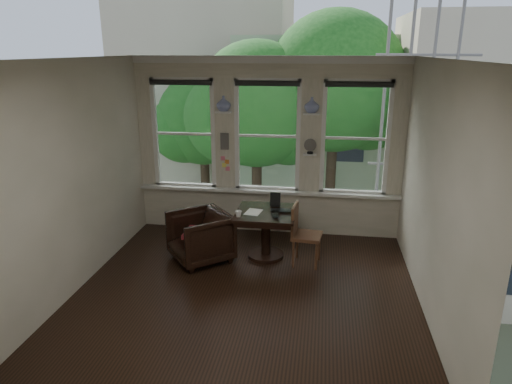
% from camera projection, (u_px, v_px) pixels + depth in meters
% --- Properties ---
extents(ground, '(4.50, 4.50, 0.00)m').
position_uv_depth(ground, '(246.00, 293.00, 6.07)').
color(ground, black).
rests_on(ground, ground).
extents(ceiling, '(4.50, 4.50, 0.00)m').
position_uv_depth(ceiling, '(244.00, 58.00, 5.17)').
color(ceiling, silver).
rests_on(ceiling, ground).
extents(wall_back, '(4.50, 0.00, 4.50)m').
position_uv_depth(wall_back, '(267.00, 148.00, 7.74)').
color(wall_back, beige).
rests_on(wall_back, ground).
extents(wall_front, '(4.50, 0.00, 4.50)m').
position_uv_depth(wall_front, '(194.00, 268.00, 3.50)').
color(wall_front, beige).
rests_on(wall_front, ground).
extents(wall_left, '(0.00, 4.50, 4.50)m').
position_uv_depth(wall_left, '(75.00, 178.00, 5.94)').
color(wall_left, beige).
rests_on(wall_left, ground).
extents(wall_right, '(0.00, 4.50, 4.50)m').
position_uv_depth(wall_right, '(435.00, 193.00, 5.30)').
color(wall_right, beige).
rests_on(wall_right, ground).
extents(window_left, '(1.10, 0.12, 1.90)m').
position_uv_depth(window_left, '(184.00, 134.00, 7.88)').
color(window_left, white).
rests_on(window_left, ground).
extents(window_center, '(1.10, 0.12, 1.90)m').
position_uv_depth(window_center, '(268.00, 136.00, 7.68)').
color(window_center, white).
rests_on(window_center, ground).
extents(window_right, '(1.10, 0.12, 1.90)m').
position_uv_depth(window_right, '(355.00, 138.00, 7.47)').
color(window_right, white).
rests_on(window_right, ground).
extents(shelf_left, '(0.26, 0.16, 0.03)m').
position_uv_depth(shelf_left, '(224.00, 112.00, 7.57)').
color(shelf_left, white).
rests_on(shelf_left, ground).
extents(shelf_right, '(0.26, 0.16, 0.03)m').
position_uv_depth(shelf_right, '(311.00, 114.00, 7.36)').
color(shelf_right, white).
rests_on(shelf_right, ground).
extents(intercom, '(0.14, 0.06, 0.28)m').
position_uv_depth(intercom, '(225.00, 141.00, 7.75)').
color(intercom, '#59544F').
rests_on(intercom, ground).
extents(sticky_notes, '(0.16, 0.01, 0.24)m').
position_uv_depth(sticky_notes, '(225.00, 161.00, 7.86)').
color(sticky_notes, pink).
rests_on(sticky_notes, ground).
extents(desk_fan, '(0.20, 0.20, 0.24)m').
position_uv_depth(desk_fan, '(310.00, 149.00, 7.52)').
color(desk_fan, '#59544F').
rests_on(desk_fan, ground).
extents(vase_left, '(0.24, 0.24, 0.25)m').
position_uv_depth(vase_left, '(224.00, 103.00, 7.53)').
color(vase_left, white).
rests_on(vase_left, shelf_left).
extents(vase_right, '(0.24, 0.24, 0.25)m').
position_uv_depth(vase_right, '(312.00, 105.00, 7.32)').
color(vase_right, white).
rests_on(vase_right, shelf_right).
extents(table, '(0.90, 0.90, 0.75)m').
position_uv_depth(table, '(266.00, 234.00, 7.01)').
color(table, black).
rests_on(table, ground).
extents(armchair_left, '(1.17, 1.16, 0.76)m').
position_uv_depth(armchair_left, '(200.00, 237.00, 6.90)').
color(armchair_left, black).
rests_on(armchair_left, ground).
extents(cushion_red, '(0.45, 0.45, 0.06)m').
position_uv_depth(cushion_red, '(200.00, 233.00, 6.88)').
color(cushion_red, maroon).
rests_on(cushion_red, armchair_left).
extents(side_chair_right, '(0.46, 0.46, 0.92)m').
position_uv_depth(side_chair_right, '(307.00, 235.00, 6.76)').
color(side_chair_right, '#412917').
rests_on(side_chair_right, ground).
extents(laptop, '(0.38, 0.25, 0.03)m').
position_uv_depth(laptop, '(282.00, 212.00, 6.83)').
color(laptop, black).
rests_on(laptop, table).
extents(mug, '(0.11, 0.11, 0.09)m').
position_uv_depth(mug, '(238.00, 214.00, 6.67)').
color(mug, white).
rests_on(mug, table).
extents(drinking_glass, '(0.13, 0.13, 0.10)m').
position_uv_depth(drinking_glass, '(275.00, 215.00, 6.62)').
color(drinking_glass, white).
rests_on(drinking_glass, table).
extents(tablet, '(0.16, 0.08, 0.22)m').
position_uv_depth(tablet, '(275.00, 199.00, 7.10)').
color(tablet, black).
rests_on(tablet, table).
extents(papers, '(0.27, 0.33, 0.00)m').
position_uv_depth(papers, '(253.00, 212.00, 6.87)').
color(papers, silver).
rests_on(papers, table).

